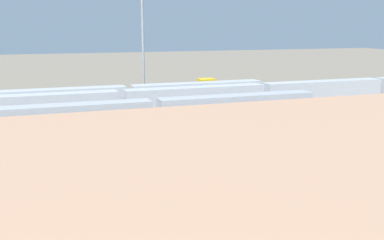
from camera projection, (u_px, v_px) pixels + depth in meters
ground_plane at (192, 130)px, 62.93m from camera, size 400.00×400.00×0.00m
track_bed_0 at (160, 108)px, 79.07m from camera, size 140.00×2.80×0.12m
track_bed_1 at (168, 113)px, 74.46m from camera, size 140.00×2.80×0.12m
track_bed_2 at (177, 119)px, 69.84m from camera, size 140.00×2.80×0.12m
track_bed_3 at (187, 126)px, 65.23m from camera, size 140.00×2.80×0.12m
track_bed_4 at (198, 133)px, 60.62m from camera, size 140.00×2.80×0.12m
track_bed_5 at (212, 142)px, 56.00m from camera, size 140.00×2.80×0.12m
track_bed_6 at (228, 152)px, 51.39m from camera, size 140.00×2.80×0.12m
track_bed_7 at (247, 164)px, 46.78m from camera, size 140.00×2.80×0.12m
train_on_track_0 at (220, 94)px, 82.40m from camera, size 10.00×3.00×5.00m
train_on_track_2 at (196, 102)px, 70.36m from camera, size 119.80×3.00×5.00m
train_on_track_1 at (52, 105)px, 67.82m from camera, size 71.40×3.06×5.00m
train_on_track_6 at (148, 143)px, 47.85m from camera, size 95.60×3.06×3.80m
train_on_track_7 at (378, 134)px, 51.98m from camera, size 47.20×3.06×3.80m
train_on_track_4 at (60, 125)px, 54.15m from camera, size 71.40×3.00×5.00m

